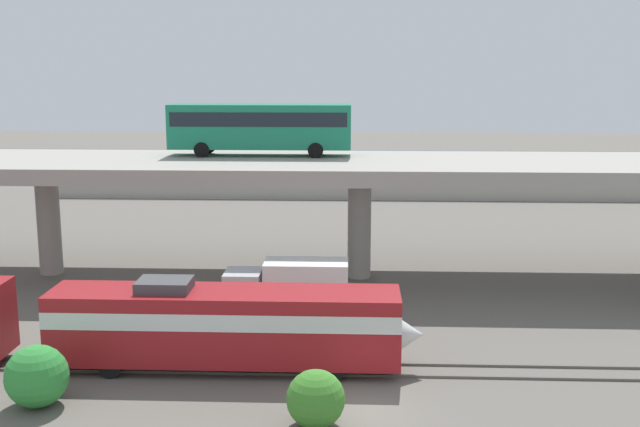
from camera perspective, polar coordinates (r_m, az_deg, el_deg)
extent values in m
plane|color=#605B54|center=(32.75, 3.06, -13.95)|extent=(260.00, 260.00, 0.00)
cube|color=#59544C|center=(35.74, 3.01, -11.65)|extent=(110.00, 0.12, 0.12)
cube|color=#59544C|center=(37.05, 2.99, -10.82)|extent=(110.00, 0.12, 0.12)
cube|color=maroon|center=(36.14, -6.92, -8.03)|extent=(15.80, 3.00, 3.20)
cube|color=silver|center=(35.96, -6.94, -7.17)|extent=(15.80, 3.04, 0.77)
cone|color=silver|center=(35.85, 5.80, -8.71)|extent=(2.15, 2.85, 2.85)
cube|color=black|center=(35.40, 3.21, -6.85)|extent=(2.15, 2.70, 1.02)
cube|color=#3F3F42|center=(36.12, -11.22, -5.10)|extent=(2.40, 1.80, 0.50)
cylinder|color=black|center=(37.51, 1.05, -9.84)|extent=(0.96, 0.18, 0.96)
cylinder|color=black|center=(34.99, 0.94, -11.40)|extent=(0.96, 0.18, 0.96)
cylinder|color=black|center=(38.99, -13.81, -9.34)|extent=(0.96, 0.18, 0.96)
cylinder|color=black|center=(36.58, -15.00, -10.77)|extent=(0.96, 0.18, 0.96)
cube|color=#9E998E|center=(50.16, 2.92, 3.34)|extent=(96.00, 10.76, 0.97)
cylinder|color=#9E998E|center=(54.58, -19.07, -0.71)|extent=(1.50, 1.50, 6.70)
cylinder|color=#9E998E|center=(50.80, 2.87, -0.95)|extent=(1.50, 1.50, 6.70)
cube|color=#197A56|center=(52.40, -4.36, 6.33)|extent=(12.00, 2.55, 2.90)
cube|color=black|center=(52.36, -4.36, 6.90)|extent=(11.52, 2.59, 0.93)
cube|color=black|center=(53.40, -10.76, 6.63)|extent=(0.08, 2.30, 1.74)
cylinder|color=black|center=(51.91, -8.58, 4.59)|extent=(1.00, 0.26, 1.00)
cylinder|color=black|center=(54.28, -8.10, 4.87)|extent=(1.00, 0.26, 1.00)
cylinder|color=black|center=(51.02, -0.33, 4.60)|extent=(1.00, 0.26, 1.00)
cylinder|color=black|center=(53.43, -0.20, 4.88)|extent=(1.00, 0.26, 1.00)
cube|color=#B7B7BC|center=(43.92, -5.59, -5.45)|extent=(2.00, 2.30, 2.00)
cube|color=silver|center=(43.49, -1.01, -5.15)|extent=(4.60, 2.30, 2.60)
cylinder|color=black|center=(43.14, -5.38, -7.14)|extent=(0.88, 0.28, 0.88)
cylinder|color=black|center=(45.20, -5.00, -6.29)|extent=(0.88, 0.28, 0.88)
cylinder|color=black|center=(42.78, 0.27, -7.25)|extent=(0.88, 0.28, 0.88)
cylinder|color=black|center=(44.86, 0.38, -6.38)|extent=(0.88, 0.28, 0.88)
cube|color=#9E998E|center=(85.73, 2.70, 2.07)|extent=(64.06, 11.74, 1.31)
cube|color=black|center=(87.72, -5.99, 3.09)|extent=(4.19, 1.90, 0.70)
cube|color=#1E232B|center=(87.61, -5.86, 3.48)|extent=(1.84, 1.67, 0.48)
cylinder|color=black|center=(87.09, -6.92, 2.79)|extent=(0.64, 0.20, 0.64)
cylinder|color=black|center=(88.85, -6.73, 2.95)|extent=(0.64, 0.20, 0.64)
cylinder|color=black|center=(86.70, -5.22, 2.78)|extent=(0.64, 0.20, 0.64)
cylinder|color=black|center=(88.47, -5.07, 2.95)|extent=(0.64, 0.20, 0.64)
cube|color=navy|center=(84.86, 14.84, 2.53)|extent=(4.68, 1.86, 0.70)
cube|color=#1E232B|center=(84.83, 15.01, 2.92)|extent=(2.06, 1.63, 0.48)
cylinder|color=black|center=(83.76, 13.98, 2.22)|extent=(0.64, 0.20, 0.64)
cylinder|color=black|center=(85.47, 13.75, 2.40)|extent=(0.64, 0.20, 0.64)
cylinder|color=black|center=(84.39, 15.92, 2.19)|extent=(0.64, 0.20, 0.64)
cylinder|color=black|center=(86.09, 15.65, 2.37)|extent=(0.64, 0.20, 0.64)
cube|color=#515459|center=(88.68, 12.14, 2.99)|extent=(4.22, 1.77, 0.70)
cube|color=#1E232B|center=(88.56, 12.02, 3.37)|extent=(1.85, 1.56, 0.48)
cylinder|color=black|center=(89.77, 12.86, 2.83)|extent=(0.64, 0.20, 0.64)
cylinder|color=black|center=(88.13, 13.06, 2.68)|extent=(0.64, 0.20, 0.64)
cylinder|color=black|center=(89.34, 11.21, 2.86)|extent=(0.64, 0.20, 0.64)
cylinder|color=black|center=(87.69, 11.38, 2.71)|extent=(0.64, 0.20, 0.64)
cube|color=maroon|center=(87.15, 14.91, 2.74)|extent=(4.34, 1.78, 0.70)
cube|color=#1E232B|center=(87.03, 14.79, 3.12)|extent=(1.91, 1.57, 0.48)
cylinder|color=black|center=(88.32, 15.64, 2.57)|extent=(0.64, 0.20, 0.64)
cylinder|color=black|center=(86.69, 15.89, 2.41)|extent=(0.64, 0.20, 0.64)
cylinder|color=black|center=(87.74, 13.92, 2.61)|extent=(0.64, 0.20, 0.64)
cylinder|color=black|center=(86.10, 14.14, 2.44)|extent=(0.64, 0.20, 0.64)
cube|color=#9E998C|center=(85.41, -2.12, 2.94)|extent=(4.69, 1.80, 0.70)
cube|color=#1E232B|center=(85.35, -2.28, 3.33)|extent=(2.07, 1.59, 0.48)
cylinder|color=black|center=(86.20, -1.11, 2.78)|extent=(0.64, 0.20, 0.64)
cylinder|color=black|center=(84.51, -1.18, 2.62)|extent=(0.64, 0.20, 0.64)
cylinder|color=black|center=(86.43, -3.04, 2.79)|extent=(0.64, 0.20, 0.64)
cylinder|color=black|center=(84.74, -3.15, 2.63)|extent=(0.64, 0.20, 0.64)
cube|color=#9E998C|center=(86.46, -13.09, 2.76)|extent=(4.60, 1.75, 0.70)
cube|color=#1E232B|center=(86.44, -13.25, 3.14)|extent=(2.03, 1.54, 0.48)
cylinder|color=black|center=(86.93, -12.03, 2.61)|extent=(0.64, 0.20, 0.64)
cylinder|color=black|center=(85.34, -12.30, 2.45)|extent=(0.64, 0.20, 0.64)
cylinder|color=black|center=(87.69, -13.84, 2.60)|extent=(0.64, 0.20, 0.64)
cylinder|color=black|center=(86.11, -14.14, 2.44)|extent=(0.64, 0.20, 0.64)
cube|color=maroon|center=(92.08, 18.99, 2.93)|extent=(4.55, 1.75, 0.70)
cube|color=#1E232B|center=(91.94, 18.88, 3.30)|extent=(2.00, 1.54, 0.48)
cylinder|color=black|center=(93.32, 19.67, 2.77)|extent=(0.64, 0.20, 0.64)
cylinder|color=black|center=(91.74, 19.97, 2.62)|extent=(0.64, 0.20, 0.64)
cylinder|color=black|center=(92.52, 18.00, 2.81)|extent=(0.64, 0.20, 0.64)
cylinder|color=black|center=(90.94, 18.27, 2.66)|extent=(0.64, 0.20, 0.64)
cube|color=navy|center=(108.60, 2.65, 3.58)|extent=(140.00, 36.00, 0.01)
sphere|color=#2F8B37|center=(34.40, -19.86, -11.04)|extent=(2.56, 2.56, 2.56)
sphere|color=#3D822A|center=(30.78, -0.32, -13.31)|extent=(2.27, 2.27, 2.27)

